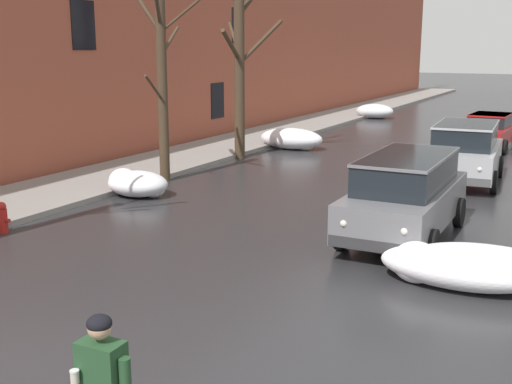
{
  "coord_description": "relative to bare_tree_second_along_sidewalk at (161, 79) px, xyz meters",
  "views": [
    {
      "loc": [
        6.56,
        -4.78,
        4.09
      ],
      "look_at": [
        0.6,
        6.61,
        1.17
      ],
      "focal_mm": 45.07,
      "sensor_mm": 36.0,
      "label": 1
    }
  ],
  "objects": [
    {
      "name": "snow_bank_near_corner_left",
      "position": [
        0.51,
        -2.04,
        -2.77
      ],
      "size": [
        1.85,
        1.37,
        0.75
      ],
      "color": "white",
      "rests_on": "ground"
    },
    {
      "name": "bare_tree_mid_block",
      "position": [
        0.06,
        4.87,
        0.31
      ],
      "size": [
        2.75,
        3.54,
        6.94
      ],
      "color": "#423323",
      "rests_on": "ground"
    },
    {
      "name": "suv_silver_parked_kerbside_close",
      "position": [
        8.26,
        4.09,
        -2.13
      ],
      "size": [
        2.36,
        4.42,
        1.82
      ],
      "color": "#B7B7BC",
      "rests_on": "ground"
    },
    {
      "name": "fire_hydrant",
      "position": [
        0.13,
        -6.35,
        -2.76
      ],
      "size": [
        0.42,
        0.22,
        0.71
      ],
      "color": "#B21E19",
      "rests_on": "ground"
    },
    {
      "name": "snow_bank_mid_block_left",
      "position": [
        0.42,
        20.31,
        -2.71
      ],
      "size": [
        2.18,
        1.47,
        0.83
      ],
      "color": "white",
      "rests_on": "ground"
    },
    {
      "name": "bare_tree_second_along_sidewalk",
      "position": [
        0.0,
        0.0,
        0.0
      ],
      "size": [
        3.1,
        3.08,
        6.34
      ],
      "color": "#423323",
      "rests_on": "ground"
    },
    {
      "name": "snow_bank_along_right_kerb",
      "position": [
        0.89,
        7.65,
        -2.7
      ],
      "size": [
        2.68,
        1.43,
        0.85
      ],
      "color": "white",
      "rests_on": "ground"
    },
    {
      "name": "sedan_red_parked_kerbside_mid",
      "position": [
        7.94,
        11.43,
        -2.37
      ],
      "size": [
        2.05,
        4.11,
        1.42
      ],
      "color": "red",
      "rests_on": "ground"
    },
    {
      "name": "left_sidewalk_slab",
      "position": [
        -1.7,
        6.77,
        -3.04
      ],
      "size": [
        3.31,
        80.0,
        0.15
      ],
      "primitive_type": "cube",
      "color": "gray",
      "rests_on": "ground"
    },
    {
      "name": "snow_bank_near_corner_right",
      "position": [
        9.73,
        -5.06,
        -2.77
      ],
      "size": [
        2.71,
        1.2,
        0.74
      ],
      "color": "white",
      "rests_on": "ground"
    },
    {
      "name": "snow_bank_along_left_kerb",
      "position": [
        10.22,
        -4.53,
        -2.8
      ],
      "size": [
        2.89,
        1.38,
        0.69
      ],
      "color": "white",
      "rests_on": "ground"
    },
    {
      "name": "brick_townhouse_facade",
      "position": [
        -3.85,
        6.77,
        2.26
      ],
      "size": [
        0.63,
        80.0,
        10.76
      ],
      "color": "#9E4C38",
      "rests_on": "ground"
    },
    {
      "name": "suv_grey_approaching_near_lane",
      "position": [
        8.19,
        -2.52,
        -2.13
      ],
      "size": [
        2.03,
        4.76,
        1.82
      ],
      "color": "slate",
      "rests_on": "ground"
    }
  ]
}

